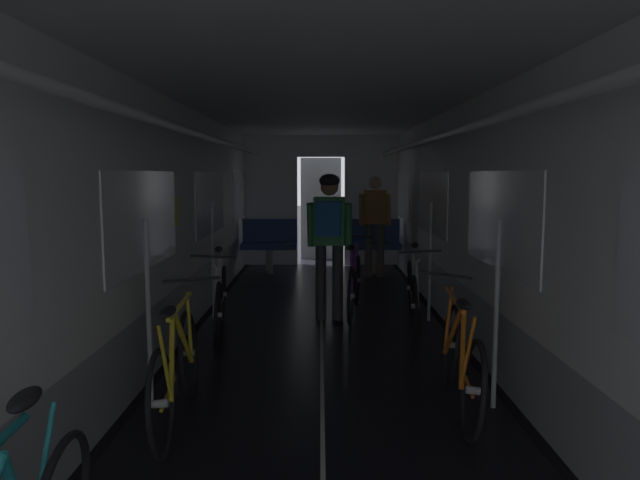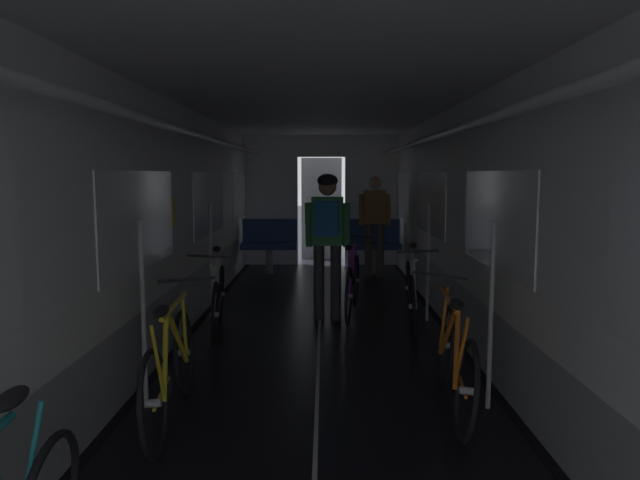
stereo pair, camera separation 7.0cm
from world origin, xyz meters
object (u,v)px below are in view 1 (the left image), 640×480
Objects in this scene: bench_seat_far_left at (268,241)px; bicycle_purple_in_aisle at (353,284)px; person_cyclist_aisle at (328,230)px; bicycle_yellow at (175,369)px; bicycle_white at (219,299)px; bicycle_orange at (459,359)px; bench_seat_far_right at (371,241)px; bicycle_silver at (412,292)px; person_standing_near_bench at (373,219)px.

bicycle_purple_in_aisle is at bearing -66.99° from bench_seat_far_left.
bench_seat_far_left is 0.57× the size of person_cyclist_aisle.
bicycle_yellow is 3.17m from person_cyclist_aisle.
person_cyclist_aisle is at bearing 27.14° from bicycle_white.
bench_seat_far_left reaches higher than bicycle_yellow.
bicycle_yellow is (-2.02, -0.22, 0.00)m from bicycle_orange.
bicycle_orange is (1.91, -6.01, -0.19)m from bench_seat_far_left.
bicycle_white is at bearing -116.81° from bench_seat_far_right.
bicycle_orange is at bearing -88.96° from bench_seat_far_right.
person_cyclist_aisle reaches higher than bench_seat_far_left.
bench_seat_far_right reaches higher than bicycle_purple_in_aisle.
person_cyclist_aisle is at bearing 69.11° from bicycle_yellow.
bicycle_silver is 1.00× the size of bicycle_yellow.
bicycle_orange is 3.00m from bicycle_purple_in_aisle.
bicycle_orange reaches higher than bicycle_white.
bicycle_orange is 2.03m from bicycle_yellow.
bench_seat_far_left is at bearing 106.56° from person_cyclist_aisle.
bench_seat_far_right is at bearing 91.04° from bicycle_orange.
bench_seat_far_right is at bearing 0.00° from bench_seat_far_left.
bicycle_silver is 1.20m from person_cyclist_aisle.
bicycle_orange is at bearing -91.02° from bicycle_silver.
bicycle_silver is at bearing -87.29° from person_standing_near_bench.
bicycle_silver is 1.00× the size of bicycle_orange.
bicycle_silver is 0.81m from bicycle_purple_in_aisle.
person_standing_near_bench is (0.81, 2.96, -0.10)m from person_cyclist_aisle.
bicycle_white is at bearing -152.86° from person_cyclist_aisle.
person_standing_near_bench is at bearing 92.71° from bicycle_silver.
bicycle_yellow is 2.28m from bicycle_white.
bicycle_orange is 2.90m from person_cyclist_aisle.
bench_seat_far_left is 3.34m from bicycle_purple_in_aisle.
bicycle_orange is 1.00× the size of person_standing_near_bench.
bicycle_orange is at bearing -72.37° from bench_seat_far_left.
bicycle_silver is at bearing -12.74° from person_cyclist_aisle.
bench_seat_far_left reaches higher than bicycle_silver.
bicycle_orange is at bearing -78.36° from bicycle_purple_in_aisle.
bicycle_purple_in_aisle is (1.42, 3.16, 0.00)m from bicycle_yellow.
bench_seat_far_right is 0.58× the size of person_standing_near_bench.
bicycle_yellow reaches higher than bicycle_white.
bench_seat_far_left is 3.96m from bicycle_white.
bicycle_purple_in_aisle is (-0.49, -3.07, -0.18)m from bench_seat_far_right.
bicycle_white is 1.00× the size of bicycle_purple_in_aisle.
person_cyclist_aisle is at bearing -103.58° from bench_seat_far_right.
bicycle_silver is at bearing 10.35° from bicycle_white.
bench_seat_far_right is 6.01m from bicycle_orange.
person_standing_near_bench is (1.91, 5.85, 0.59)m from bicycle_yellow.
person_standing_near_bench reaches higher than bicycle_orange.
person_standing_near_bench is (1.80, -0.38, 0.41)m from bench_seat_far_left.
bicycle_yellow is (-0.11, -6.23, -0.18)m from bench_seat_far_left.
bicycle_yellow is at bearing -110.89° from person_cyclist_aisle.
person_cyclist_aisle is at bearing -73.44° from bench_seat_far_left.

